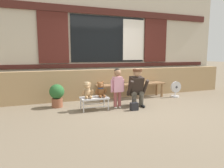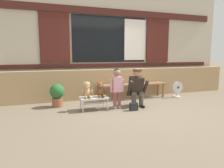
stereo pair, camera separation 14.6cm
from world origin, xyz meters
name	(u,v)px [view 1 (the left image)]	position (x,y,z in m)	size (l,w,h in m)	color
ground_plane	(136,108)	(0.00, 0.00, 0.00)	(60.00, 60.00, 0.00)	#756651
brick_low_wall	(114,83)	(0.00, 1.43, 0.42)	(7.93, 0.25, 0.85)	tan
shop_facade	(108,41)	(0.00, 1.94, 1.70)	(8.09, 0.26, 3.37)	beige
wooden_bench_long	(131,86)	(0.40, 1.06, 0.37)	(2.10, 0.40, 0.44)	#8E6642
small_display_bench	(94,99)	(-0.96, 0.23, 0.27)	(0.64, 0.36, 0.30)	silver
teddy_bear_with_hat	(87,90)	(-1.12, 0.23, 0.47)	(0.28, 0.27, 0.36)	tan
teddy_bear_plain	(101,90)	(-0.80, 0.23, 0.46)	(0.28, 0.26, 0.36)	brown
child_standing	(117,84)	(-0.40, 0.18, 0.59)	(0.35, 0.18, 0.96)	#994C4C
adult_crouching	(137,87)	(0.12, 0.19, 0.48)	(0.50, 0.49, 0.95)	#4C473D
handbag_on_ground	(134,106)	(-0.11, -0.14, 0.10)	(0.18, 0.11, 0.27)	#232328
potted_plant	(57,94)	(-1.75, 0.80, 0.32)	(0.36, 0.36, 0.57)	brown
floor_fan	(176,89)	(1.75, 0.74, 0.24)	(0.34, 0.24, 0.48)	silver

